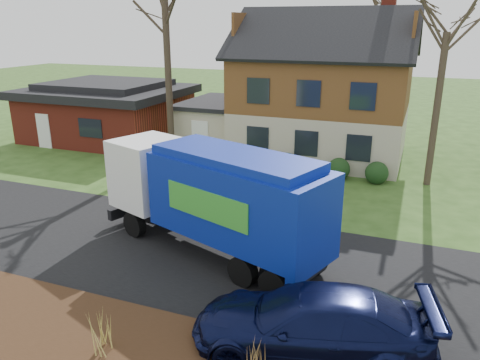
% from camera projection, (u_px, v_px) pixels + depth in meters
% --- Properties ---
extents(ground, '(120.00, 120.00, 0.00)m').
position_uv_depth(ground, '(174.00, 250.00, 15.74)').
color(ground, '#2B4717').
rests_on(ground, ground).
extents(road, '(80.00, 7.00, 0.02)m').
position_uv_depth(road, '(174.00, 250.00, 15.73)').
color(road, black).
rests_on(road, ground).
extents(mulch_verge, '(80.00, 3.50, 0.30)m').
position_uv_depth(mulch_verge, '(64.00, 341.00, 11.01)').
color(mulch_verge, black).
rests_on(mulch_verge, ground).
extents(main_house, '(12.95, 8.95, 9.26)m').
position_uv_depth(main_house, '(315.00, 84.00, 26.23)').
color(main_house, beige).
rests_on(main_house, ground).
extents(ranch_house, '(9.80, 8.20, 3.70)m').
position_uv_depth(ranch_house, '(108.00, 110.00, 30.76)').
color(ranch_house, maroon).
rests_on(ranch_house, ground).
extents(garbage_truck, '(8.69, 4.97, 3.61)m').
position_uv_depth(garbage_truck, '(214.00, 194.00, 14.91)').
color(garbage_truck, black).
rests_on(garbage_truck, ground).
extents(silver_sedan, '(4.40, 2.08, 1.39)m').
position_uv_depth(silver_sedan, '(199.00, 188.00, 19.66)').
color(silver_sedan, '#B0B4B8').
rests_on(silver_sedan, ground).
extents(navy_wagon, '(5.82, 3.36, 1.59)m').
position_uv_depth(navy_wagon, '(311.00, 323.00, 10.61)').
color(navy_wagon, black).
rests_on(navy_wagon, ground).
extents(tree_front_east, '(3.56, 3.56, 9.88)m').
position_uv_depth(tree_front_east, '(451.00, 4.00, 19.65)').
color(tree_front_east, '#423427').
rests_on(tree_front_east, ground).
extents(grass_clump_mid, '(0.38, 0.31, 1.05)m').
position_uv_depth(grass_clump_mid, '(100.00, 330.00, 10.32)').
color(grass_clump_mid, tan).
rests_on(grass_clump_mid, mulch_verge).
extents(grass_clump_east, '(0.35, 0.29, 0.88)m').
position_uv_depth(grass_clump_east, '(256.00, 358.00, 9.60)').
color(grass_clump_east, '#9F7C46').
rests_on(grass_clump_east, mulch_verge).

